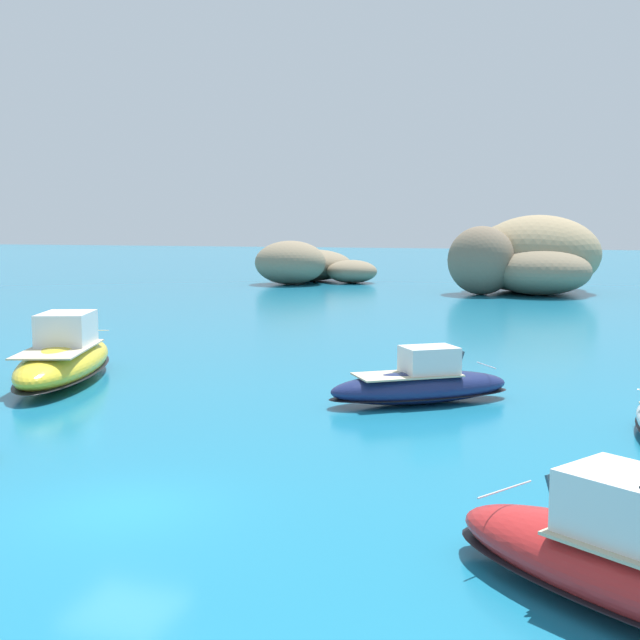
% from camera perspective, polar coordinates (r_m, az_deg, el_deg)
% --- Properties ---
extents(ground_plane, '(400.00, 400.00, 0.00)m').
position_cam_1_polar(ground_plane, '(19.68, -13.66, -12.74)').
color(ground_plane, '#197093').
extents(islet_large, '(16.27, 19.68, 7.35)m').
position_cam_1_polar(islet_large, '(80.09, 14.34, 4.10)').
color(islet_large, '#84755B').
rests_on(islet_large, ground).
extents(islet_small, '(15.15, 16.77, 4.70)m').
position_cam_1_polar(islet_small, '(90.59, -0.84, 3.90)').
color(islet_small, '#84755B').
rests_on(islet_small, ground).
extents(motorboat_navy, '(6.93, 5.73, 2.07)m').
position_cam_1_polar(motorboat_navy, '(29.90, 7.10, -4.50)').
color(motorboat_navy, navy).
rests_on(motorboat_navy, ground).
extents(motorboat_yellow, '(5.90, 10.04, 2.84)m').
position_cam_1_polar(motorboat_yellow, '(35.25, -17.49, -2.62)').
color(motorboat_yellow, yellow).
rests_on(motorboat_yellow, ground).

